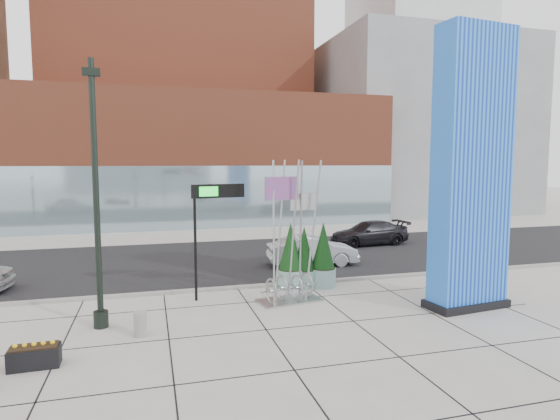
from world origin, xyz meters
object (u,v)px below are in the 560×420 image
object	(u,v)px
blue_pylon	(471,175)
car_silver_mid	(312,251)
concrete_bollard	(140,324)
lamp_post	(97,221)
public_art_sculpture	(290,265)
overhead_street_sign	(215,201)

from	to	relation	value
blue_pylon	car_silver_mid	world-z (taller)	blue_pylon
concrete_bollard	car_silver_mid	world-z (taller)	car_silver_mid
concrete_bollard	blue_pylon	bearing A→B (deg)	-1.01
lamp_post	public_art_sculpture	xyz separation A→B (m)	(6.67, 1.09, -2.04)
public_art_sculpture	lamp_post	bearing A→B (deg)	179.22
concrete_bollard	car_silver_mid	distance (m)	11.48
public_art_sculpture	concrete_bollard	size ratio (longest dim) A/B	7.17
blue_pylon	lamp_post	size ratio (longest dim) A/B	1.18
blue_pylon	overhead_street_sign	size ratio (longest dim) A/B	2.25
lamp_post	car_silver_mid	size ratio (longest dim) A/B	1.84
car_silver_mid	overhead_street_sign	bearing A→B (deg)	133.80
public_art_sculpture	concrete_bollard	world-z (taller)	public_art_sculpture
lamp_post	concrete_bollard	xyz separation A→B (m)	(1.23, -1.15, -3.08)
blue_pylon	car_silver_mid	distance (m)	9.56
blue_pylon	overhead_street_sign	xyz separation A→B (m)	(-8.68, 3.49, -1.01)
blue_pylon	public_art_sculpture	size ratio (longest dim) A/B	1.85
blue_pylon	lamp_post	bearing A→B (deg)	167.15
blue_pylon	car_silver_mid	size ratio (longest dim) A/B	2.17
lamp_post	concrete_bollard	distance (m)	3.51
overhead_street_sign	car_silver_mid	bearing A→B (deg)	28.00
lamp_post	public_art_sculpture	bearing A→B (deg)	9.27
overhead_street_sign	car_silver_mid	world-z (taller)	overhead_street_sign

